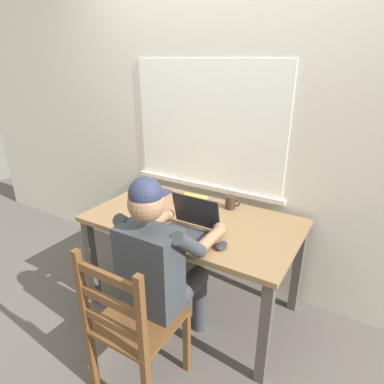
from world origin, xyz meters
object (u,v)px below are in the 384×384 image
(coffee_mug_dark, at_px, (231,202))
(laptop, at_px, (189,226))
(desk, at_px, (193,230))
(book_stack_main, at_px, (192,200))
(wooden_chair, at_px, (132,325))
(computer_mouse, at_px, (221,246))
(seated_person, at_px, (161,263))
(coffee_mug_white, at_px, (154,195))

(coffee_mug_dark, bearing_deg, laptop, -97.72)
(desk, bearing_deg, book_stack_main, 122.26)
(wooden_chair, bearing_deg, computer_mouse, 62.67)
(coffee_mug_dark, bearing_deg, computer_mouse, -70.77)
(desk, xyz_separation_m, wooden_chair, (0.07, -0.76, -0.19))
(coffee_mug_dark, bearing_deg, wooden_chair, -94.49)
(coffee_mug_dark, bearing_deg, book_stack_main, -167.54)
(computer_mouse, distance_m, coffee_mug_dark, 0.56)
(desk, height_order, wooden_chair, wooden_chair)
(coffee_mug_dark, xyz_separation_m, book_stack_main, (-0.29, -0.06, -0.03))
(coffee_mug_dark, relative_size, book_stack_main, 0.53)
(wooden_chair, bearing_deg, seated_person, 90.00)
(laptop, relative_size, computer_mouse, 3.30)
(wooden_chair, xyz_separation_m, laptop, (0.02, 0.56, 0.34))
(desk, relative_size, coffee_mug_white, 11.83)
(computer_mouse, distance_m, book_stack_main, 0.66)
(desk, height_order, seated_person, seated_person)
(coffee_mug_white, bearing_deg, desk, -13.64)
(seated_person, height_order, wooden_chair, seated_person)
(wooden_chair, relative_size, laptop, 2.83)
(laptop, relative_size, book_stack_main, 1.53)
(computer_mouse, xyz_separation_m, coffee_mug_dark, (-0.18, 0.53, 0.03))
(coffee_mug_white, bearing_deg, laptop, -30.88)
(seated_person, bearing_deg, wooden_chair, -90.00)
(wooden_chair, height_order, coffee_mug_white, wooden_chair)
(computer_mouse, bearing_deg, book_stack_main, 135.80)
(book_stack_main, bearing_deg, coffee_mug_white, -155.98)
(coffee_mug_white, relative_size, coffee_mug_dark, 1.07)
(seated_person, xyz_separation_m, computer_mouse, (0.27, 0.23, 0.08))
(desk, relative_size, book_stack_main, 6.71)
(desk, distance_m, book_stack_main, 0.28)
(computer_mouse, bearing_deg, wooden_chair, -117.33)
(desk, xyz_separation_m, computer_mouse, (0.34, -0.25, 0.11))
(laptop, distance_m, coffee_mug_white, 0.58)
(coffee_mug_dark, bearing_deg, coffee_mug_white, -161.82)
(laptop, height_order, coffee_mug_white, laptop)
(laptop, xyz_separation_m, book_stack_main, (-0.23, 0.41, -0.03))
(desk, xyz_separation_m, laptop, (0.09, -0.20, 0.15))
(book_stack_main, bearing_deg, laptop, -61.33)
(coffee_mug_white, xyz_separation_m, book_stack_main, (0.27, 0.12, -0.03))
(desk, height_order, computer_mouse, computer_mouse)
(computer_mouse, bearing_deg, desk, 144.09)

